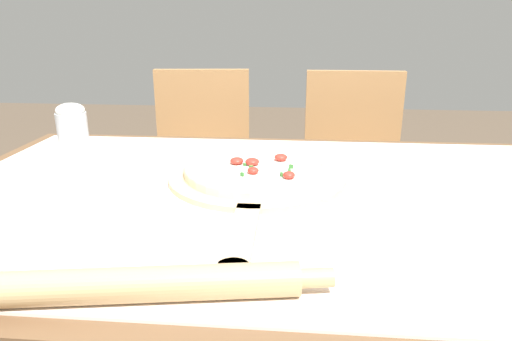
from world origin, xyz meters
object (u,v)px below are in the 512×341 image
Objects in this scene: chair_left at (203,167)px; pizza_peel at (256,180)px; chair_right at (352,171)px; flour_cup at (72,125)px; rolling_pin at (151,284)px; pizza at (257,168)px.

pizza_peel is at bearing -75.71° from chair_left.
pizza_peel is 0.69× the size of chair_right.
chair_right is 7.47× the size of flour_cup.
flour_cup is at bearing -148.34° from chair_right.
pizza is at bearing 78.71° from rolling_pin.
chair_left is 1.00× the size of chair_right.
pizza_peel is 0.46m from rolling_pin.
chair_left is at bearing 110.62° from pizza.
chair_right is at bearing 31.92° from flour_cup.
rolling_pin is 1.28m from chair_left.
pizza is at bearing -23.52° from flour_cup.
pizza is at bearing -112.36° from chair_right.
chair_left reaches higher than rolling_pin.
pizza_peel is at bearing 78.16° from rolling_pin.
chair_right is at bearing 68.49° from pizza_peel.
pizza is at bearing -75.14° from chair_left.
rolling_pin is 0.52× the size of chair_left.
pizza_peel is 1.33× the size of rolling_pin.
chair_left is at bearing 98.87° from rolling_pin.
chair_right is (0.31, 0.79, -0.23)m from pizza_peel.
chair_right is at bearing 67.91° from pizza.
pizza is 0.36× the size of chair_right.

